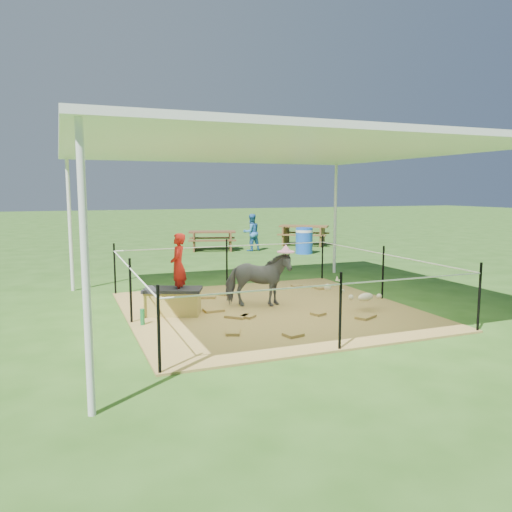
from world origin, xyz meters
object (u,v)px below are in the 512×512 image
object	(u,v)px
woman	(178,259)
foal	(366,295)
picnic_table_far	(304,235)
pony	(258,279)
trash_barrel	(304,241)
picnic_table_near	(212,241)
distant_person	(251,232)
straw_bale	(173,303)
green_bottle	(142,317)

from	to	relation	value
woman	foal	bearing A→B (deg)	94.86
foal	picnic_table_far	distance (m)	10.14
woman	pony	distance (m)	1.43
foal	trash_barrel	world-z (taller)	trash_barrel
foal	trash_barrel	size ratio (longest dim) A/B	1.09
trash_barrel	picnic_table_near	world-z (taller)	trash_barrel
picnic_table_far	distant_person	world-z (taller)	distant_person
straw_bale	trash_barrel	world-z (taller)	trash_barrel
woman	foal	distance (m)	3.11
foal	distant_person	xyz separation A→B (m)	(1.26, 8.52, 0.33)
trash_barrel	picnic_table_near	distance (m)	3.14
woman	picnic_table_near	xyz separation A→B (m)	(3.02, 8.28, -0.59)
straw_bale	distant_person	world-z (taller)	distant_person
picnic_table_near	picnic_table_far	xyz separation A→B (m)	(3.57, 0.27, 0.04)
foal	picnic_table_far	world-z (taller)	picnic_table_far
woman	straw_bale	bearing A→B (deg)	-68.03
pony	distant_person	bearing A→B (deg)	-0.39
pony	green_bottle	bearing A→B (deg)	122.64
straw_bale	picnic_table_near	distance (m)	8.85
picnic_table_near	distant_person	bearing A→B (deg)	-13.62
foal	distant_person	size ratio (longest dim) A/B	0.74
pony	woman	bearing A→B (deg)	110.16
foal	green_bottle	bearing A→B (deg)	153.97
straw_bale	green_bottle	distance (m)	0.71
straw_bale	pony	world-z (taller)	pony
green_bottle	trash_barrel	distance (m)	9.12
trash_barrel	picnic_table_far	distance (m)	2.50
straw_bale	pony	distance (m)	1.49
green_bottle	foal	xyz separation A→B (m)	(3.56, -0.45, 0.13)
straw_bale	foal	xyz separation A→B (m)	(3.01, -0.90, 0.06)
straw_bale	foal	world-z (taller)	foal
green_bottle	foal	size ratio (longest dim) A/B	0.26
foal	picnic_table_far	xyz separation A→B (m)	(3.67, 9.45, 0.08)
straw_bale	foal	size ratio (longest dim) A/B	0.94
pony	picnic_table_near	size ratio (longest dim) A/B	0.72
straw_bale	trash_barrel	bearing A→B (deg)	48.67
straw_bale	picnic_table_far	distance (m)	10.86
green_bottle	picnic_table_far	bearing A→B (deg)	51.21
picnic_table_far	foal	bearing A→B (deg)	-75.30
pony	picnic_table_near	xyz separation A→B (m)	(1.65, 8.27, -0.18)
picnic_table_near	distant_person	xyz separation A→B (m)	(1.16, -0.66, 0.29)
straw_bale	trash_barrel	size ratio (longest dim) A/B	1.03
green_bottle	trash_barrel	xyz separation A→B (m)	(6.11, 6.77, 0.27)
green_bottle	trash_barrel	size ratio (longest dim) A/B	0.29
pony	foal	bearing A→B (deg)	-100.45
green_bottle	pony	distance (m)	2.10
trash_barrel	picnic_table_far	size ratio (longest dim) A/B	0.48
picnic_table_near	picnic_table_far	world-z (taller)	picnic_table_far
straw_bale	foal	distance (m)	3.15
picnic_table_near	foal	bearing A→B (deg)	-74.60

